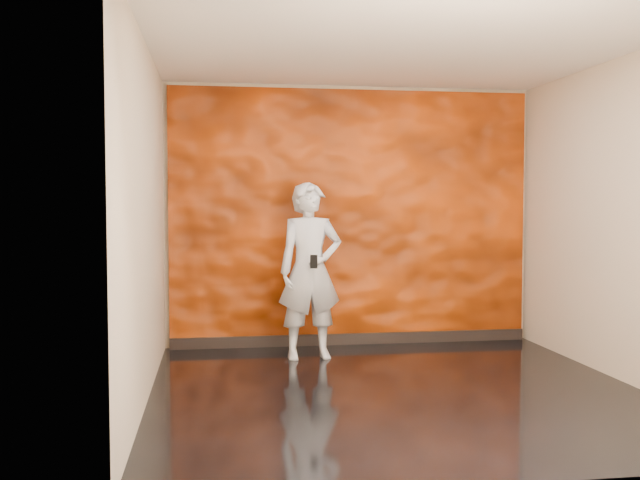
# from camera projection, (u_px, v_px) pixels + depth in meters

# --- Properties ---
(room) EXTENTS (4.02, 4.02, 2.81)m
(room) POSITION_uv_depth(u_px,v_px,m) (398.00, 220.00, 5.78)
(room) COLOR black
(room) RESTS_ON ground
(feature_wall) EXTENTS (3.90, 0.06, 2.75)m
(feature_wall) POSITION_uv_depth(u_px,v_px,m) (352.00, 218.00, 7.72)
(feature_wall) COLOR #E44906
(feature_wall) RESTS_ON ground
(baseboard) EXTENTS (3.90, 0.04, 0.12)m
(baseboard) POSITION_uv_depth(u_px,v_px,m) (352.00, 339.00, 7.75)
(baseboard) COLOR black
(baseboard) RESTS_ON ground
(man) EXTENTS (0.67, 0.48, 1.74)m
(man) POSITION_uv_depth(u_px,v_px,m) (310.00, 271.00, 7.03)
(man) COLOR #ADB2BE
(man) RESTS_ON ground
(phone) EXTENTS (0.07, 0.03, 0.13)m
(phone) POSITION_uv_depth(u_px,v_px,m) (314.00, 262.00, 6.78)
(phone) COLOR black
(phone) RESTS_ON man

